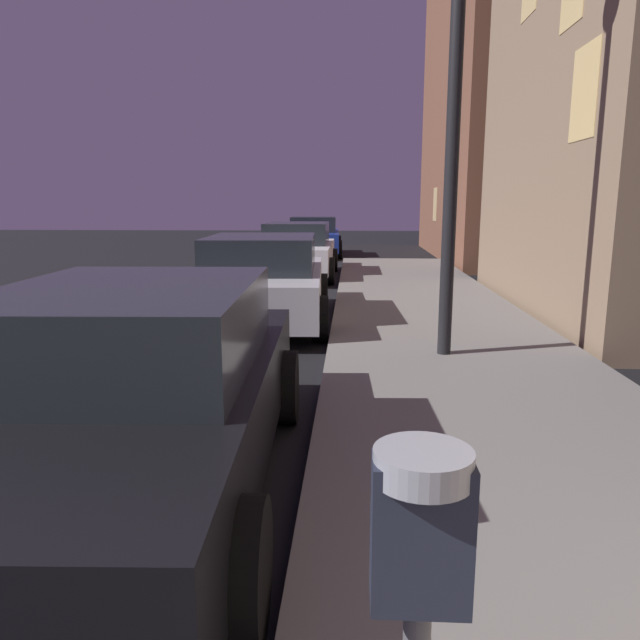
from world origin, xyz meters
The scene contains 7 objects.
parking_meter centered at (4.45, -0.43, 1.18)m, with size 0.19×0.19×1.36m.
car_black centered at (2.85, 2.24, 0.71)m, with size 2.20×4.41×1.43m.
car_silver centered at (2.85, 8.04, 0.71)m, with size 2.27×4.37×1.43m.
car_white centered at (2.85, 14.09, 0.71)m, with size 2.04×4.36×1.43m.
car_blue centered at (2.85, 20.58, 0.70)m, with size 2.17×4.59×1.43m.
street_lamp centered at (5.43, 5.61, 4.06)m, with size 0.44×0.44×5.98m.
building_far centered at (11.31, 20.35, 5.43)m, with size 8.03×11.07×10.86m.
Camera 1 is at (4.31, -1.47, 1.96)m, focal length 33.32 mm.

